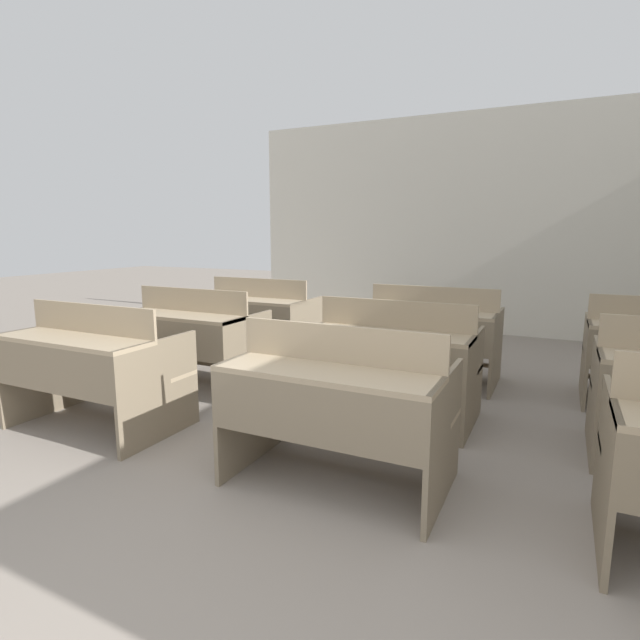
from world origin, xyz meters
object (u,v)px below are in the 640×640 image
(bench_second_left, at_px, (192,336))
(bench_third_center, at_px, (432,333))
(bench_front_center, at_px, (337,403))
(bench_third_left, at_px, (258,318))
(bench_front_left, at_px, (93,365))
(bench_second_center, at_px, (393,358))

(bench_second_left, xyz_separation_m, bench_third_center, (1.91, 1.11, 0.00))
(bench_front_center, bearing_deg, bench_third_center, 90.05)
(bench_third_left, relative_size, bench_third_center, 1.00)
(bench_third_center, bearing_deg, bench_front_left, -130.73)
(bench_front_center, distance_m, bench_third_center, 2.18)
(bench_second_center, height_order, bench_third_center, same)
(bench_second_left, height_order, bench_second_center, same)
(bench_second_left, relative_size, bench_third_left, 1.00)
(bench_front_center, bearing_deg, bench_second_left, 150.65)
(bench_front_left, xyz_separation_m, bench_second_center, (1.86, 1.11, 0.00))
(bench_front_center, relative_size, bench_second_left, 1.00)
(bench_second_left, distance_m, bench_second_center, 1.88)
(bench_second_left, bearing_deg, bench_front_left, -89.12)
(bench_third_center, bearing_deg, bench_front_center, -89.95)
(bench_front_left, distance_m, bench_front_center, 1.89)
(bench_front_left, bearing_deg, bench_second_left, 90.88)
(bench_third_center, bearing_deg, bench_third_left, 179.97)
(bench_second_left, height_order, bench_third_center, same)
(bench_second_center, bearing_deg, bench_front_left, -149.15)
(bench_front_center, xyz_separation_m, bench_second_center, (-0.03, 1.10, 0.00))
(bench_front_left, bearing_deg, bench_third_center, 49.27)
(bench_front_center, xyz_separation_m, bench_second_left, (-1.91, 1.07, 0.00))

